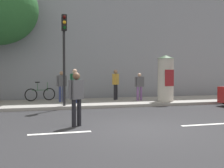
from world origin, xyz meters
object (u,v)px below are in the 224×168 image
(pedestrian_near_pole, at_px, (76,95))
(pedestrian_with_bag, at_px, (116,82))
(bicycle_leaning, at_px, (40,94))
(pedestrian_with_backpack, at_px, (62,84))
(poster_column, at_px, (166,78))
(pedestrian_tallest, at_px, (75,83))
(traffic_light, at_px, (64,45))
(pedestrian_in_dark_shirt, at_px, (139,84))

(pedestrian_near_pole, relative_size, pedestrian_with_bag, 0.98)
(bicycle_leaning, bearing_deg, pedestrian_with_backpack, -38.24)
(poster_column, relative_size, pedestrian_near_pole, 1.49)
(pedestrian_near_pole, xyz_separation_m, pedestrian_tallest, (0.71, 5.59, 0.18))
(pedestrian_near_pole, xyz_separation_m, bicycle_leaning, (-1.05, 7.25, -0.49))
(pedestrian_with_bag, bearing_deg, traffic_light, -144.32)
(poster_column, height_order, pedestrian_in_dark_shirt, poster_column)
(pedestrian_with_bag, relative_size, pedestrian_with_backpack, 1.06)
(poster_column, bearing_deg, traffic_light, -171.70)
(poster_column, height_order, pedestrian_tallest, poster_column)
(poster_column, xyz_separation_m, pedestrian_with_backpack, (-5.69, 1.14, -0.33))
(pedestrian_tallest, bearing_deg, pedestrian_in_dark_shirt, 5.64)
(traffic_light, relative_size, pedestrian_with_bag, 2.42)
(pedestrian_with_bag, relative_size, pedestrian_in_dark_shirt, 1.13)
(pedestrian_with_bag, distance_m, bicycle_leaning, 4.41)
(pedestrian_in_dark_shirt, xyz_separation_m, bicycle_leaning, (-5.53, 1.29, -0.56))
(traffic_light, xyz_separation_m, pedestrian_with_bag, (3.23, 2.32, -1.85))
(pedestrian_with_backpack, height_order, bicycle_leaning, pedestrian_with_backpack)
(bicycle_leaning, bearing_deg, traffic_light, -69.17)
(pedestrian_with_backpack, distance_m, pedestrian_in_dark_shirt, 4.41)
(traffic_light, xyz_separation_m, bicycle_leaning, (-1.09, 2.87, -2.52))
(traffic_light, bearing_deg, pedestrian_in_dark_shirt, 19.65)
(pedestrian_tallest, relative_size, pedestrian_in_dark_shirt, 1.14)
(pedestrian_with_bag, bearing_deg, pedestrian_with_backpack, -173.91)
(pedestrian_with_backpack, bearing_deg, pedestrian_with_bag, 6.09)
(pedestrian_near_pole, height_order, pedestrian_with_bag, pedestrian_with_bag)
(traffic_light, bearing_deg, pedestrian_with_bag, 35.68)
(pedestrian_tallest, bearing_deg, traffic_light, -118.75)
(pedestrian_near_pole, bearing_deg, bicycle_leaning, 98.25)
(pedestrian_tallest, distance_m, bicycle_leaning, 2.51)
(pedestrian_near_pole, relative_size, pedestrian_tallest, 0.97)
(pedestrian_near_pole, xyz_separation_m, pedestrian_in_dark_shirt, (4.48, 5.96, 0.07))
(traffic_light, height_order, pedestrian_with_bag, traffic_light)
(pedestrian_with_backpack, xyz_separation_m, bicycle_leaning, (-1.14, 0.89, -0.59))
(pedestrian_in_dark_shirt, bearing_deg, poster_column, -29.87)
(traffic_light, relative_size, poster_column, 1.67)
(pedestrian_with_bag, height_order, pedestrian_tallest, pedestrian_tallest)
(pedestrian_with_bag, height_order, bicycle_leaning, pedestrian_with_bag)
(pedestrian_tallest, bearing_deg, pedestrian_near_pole, -97.21)
(traffic_light, distance_m, poster_column, 6.01)
(pedestrian_near_pole, distance_m, pedestrian_with_bag, 7.45)
(pedestrian_in_dark_shirt, bearing_deg, traffic_light, -160.35)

